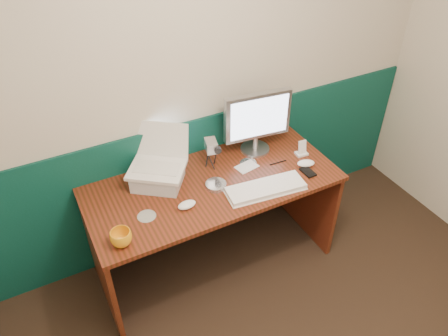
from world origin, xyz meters
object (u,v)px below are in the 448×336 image
keyboard (266,189)px  camcorder (211,153)px  desk (214,225)px  laptop (155,152)px  monitor (256,122)px  mug (121,238)px

keyboard → camcorder: bearing=123.8°
desk → keyboard: (0.25, -0.22, 0.39)m
desk → laptop: bearing=153.7°
monitor → camcorder: 0.37m
laptop → monitor: size_ratio=0.73×
desk → keyboard: size_ratio=3.28×
monitor → camcorder: bearing=-168.5°
laptop → mug: laptop is taller
laptop → monitor: monitor is taller
keyboard → laptop: bearing=153.4°
laptop → keyboard: 0.71m
desk → mug: size_ratio=13.63×
desk → camcorder: camcorder is taller
mug → keyboard: bearing=1.3°
camcorder → monitor: bearing=19.5°
laptop → mug: (-0.35, -0.39, -0.19)m
monitor → mug: bearing=-152.0°
laptop → monitor: 0.72m
monitor → keyboard: 0.48m
keyboard → mug: 0.91m
keyboard → mug: bearing=-172.1°
desk → monitor: 0.75m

